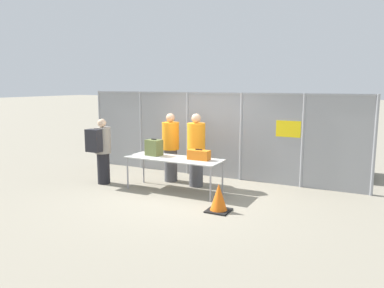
{
  "coord_description": "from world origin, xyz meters",
  "views": [
    {
      "loc": [
        4.01,
        -7.31,
        2.49
      ],
      "look_at": [
        -0.07,
        0.68,
        1.05
      ],
      "focal_mm": 35.0,
      "sensor_mm": 36.0,
      "label": 1
    }
  ],
  "objects_px": {
    "security_worker_near": "(196,149)",
    "security_worker_far": "(171,146)",
    "inspection_table": "(174,160)",
    "suitcase_olive": "(154,148)",
    "suitcase_orange": "(199,155)",
    "utility_trailer": "(316,158)",
    "traveler_hooded": "(101,149)",
    "traffic_cone": "(219,199)"
  },
  "relations": [
    {
      "from": "security_worker_near",
      "to": "security_worker_far",
      "type": "distance_m",
      "value": 0.81
    },
    {
      "from": "inspection_table",
      "to": "suitcase_olive",
      "type": "height_order",
      "value": "suitcase_olive"
    },
    {
      "from": "suitcase_orange",
      "to": "utility_trailer",
      "type": "relative_size",
      "value": 0.13
    },
    {
      "from": "suitcase_olive",
      "to": "traveler_hooded",
      "type": "distance_m",
      "value": 1.39
    },
    {
      "from": "traveler_hooded",
      "to": "utility_trailer",
      "type": "relative_size",
      "value": 0.43
    },
    {
      "from": "suitcase_olive",
      "to": "traveler_hooded",
      "type": "relative_size",
      "value": 0.25
    },
    {
      "from": "traveler_hooded",
      "to": "security_worker_near",
      "type": "bearing_deg",
      "value": 32.59
    },
    {
      "from": "security_worker_near",
      "to": "security_worker_far",
      "type": "height_order",
      "value": "security_worker_near"
    },
    {
      "from": "utility_trailer",
      "to": "traffic_cone",
      "type": "bearing_deg",
      "value": -105.43
    },
    {
      "from": "suitcase_olive",
      "to": "security_worker_far",
      "type": "height_order",
      "value": "security_worker_far"
    },
    {
      "from": "traffic_cone",
      "to": "security_worker_near",
      "type": "bearing_deg",
      "value": 129.9
    },
    {
      "from": "suitcase_olive",
      "to": "traffic_cone",
      "type": "bearing_deg",
      "value": -23.43
    },
    {
      "from": "inspection_table",
      "to": "security_worker_far",
      "type": "relative_size",
      "value": 1.3
    },
    {
      "from": "traveler_hooded",
      "to": "security_worker_far",
      "type": "xyz_separation_m",
      "value": [
        1.4,
        1.03,
        0.01
      ]
    },
    {
      "from": "suitcase_orange",
      "to": "inspection_table",
      "type": "bearing_deg",
      "value": -172.1
    },
    {
      "from": "inspection_table",
      "to": "traveler_hooded",
      "type": "relative_size",
      "value": 1.39
    },
    {
      "from": "security_worker_near",
      "to": "traffic_cone",
      "type": "distance_m",
      "value": 2.03
    },
    {
      "from": "suitcase_olive",
      "to": "security_worker_near",
      "type": "relative_size",
      "value": 0.23
    },
    {
      "from": "utility_trailer",
      "to": "traffic_cone",
      "type": "relative_size",
      "value": 6.8
    },
    {
      "from": "security_worker_near",
      "to": "traffic_cone",
      "type": "xyz_separation_m",
      "value": [
        1.23,
        -1.47,
        -0.66
      ]
    },
    {
      "from": "security_worker_far",
      "to": "traffic_cone",
      "type": "height_order",
      "value": "security_worker_far"
    },
    {
      "from": "suitcase_orange",
      "to": "traffic_cone",
      "type": "distance_m",
      "value": 1.42
    },
    {
      "from": "suitcase_olive",
      "to": "security_worker_near",
      "type": "height_order",
      "value": "security_worker_near"
    },
    {
      "from": "traveler_hooded",
      "to": "utility_trailer",
      "type": "distance_m",
      "value": 5.91
    },
    {
      "from": "traffic_cone",
      "to": "traveler_hooded",
      "type": "bearing_deg",
      "value": 170.55
    },
    {
      "from": "inspection_table",
      "to": "security_worker_near",
      "type": "bearing_deg",
      "value": 67.88
    },
    {
      "from": "suitcase_orange",
      "to": "security_worker_near",
      "type": "xyz_separation_m",
      "value": [
        -0.34,
        0.56,
        0.02
      ]
    },
    {
      "from": "suitcase_orange",
      "to": "traffic_cone",
      "type": "height_order",
      "value": "suitcase_orange"
    },
    {
      "from": "traveler_hooded",
      "to": "security_worker_far",
      "type": "relative_size",
      "value": 0.93
    },
    {
      "from": "suitcase_olive",
      "to": "suitcase_orange",
      "type": "bearing_deg",
      "value": 0.58
    },
    {
      "from": "security_worker_far",
      "to": "utility_trailer",
      "type": "bearing_deg",
      "value": -111.52
    },
    {
      "from": "suitcase_orange",
      "to": "traveler_hooded",
      "type": "height_order",
      "value": "traveler_hooded"
    },
    {
      "from": "utility_trailer",
      "to": "traveler_hooded",
      "type": "bearing_deg",
      "value": -141.25
    },
    {
      "from": "security_worker_near",
      "to": "utility_trailer",
      "type": "height_order",
      "value": "security_worker_near"
    },
    {
      "from": "suitcase_olive",
      "to": "suitcase_orange",
      "type": "height_order",
      "value": "suitcase_olive"
    },
    {
      "from": "inspection_table",
      "to": "security_worker_far",
      "type": "xyz_separation_m",
      "value": [
        -0.54,
        0.77,
        0.17
      ]
    },
    {
      "from": "utility_trailer",
      "to": "security_worker_near",
      "type": "bearing_deg",
      "value": -130.73
    },
    {
      "from": "security_worker_far",
      "to": "suitcase_orange",
      "type": "bearing_deg",
      "value": 177.6
    },
    {
      "from": "security_worker_far",
      "to": "utility_trailer",
      "type": "height_order",
      "value": "security_worker_far"
    },
    {
      "from": "inspection_table",
      "to": "traveler_hooded",
      "type": "distance_m",
      "value": 1.96
    },
    {
      "from": "utility_trailer",
      "to": "suitcase_olive",
      "type": "bearing_deg",
      "value": -134.09
    },
    {
      "from": "inspection_table",
      "to": "suitcase_orange",
      "type": "distance_m",
      "value": 0.63
    }
  ]
}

